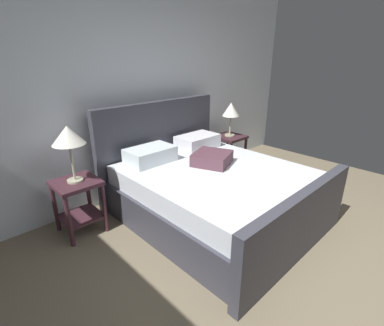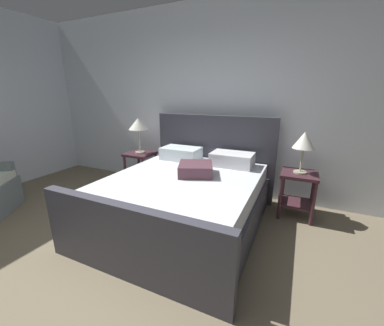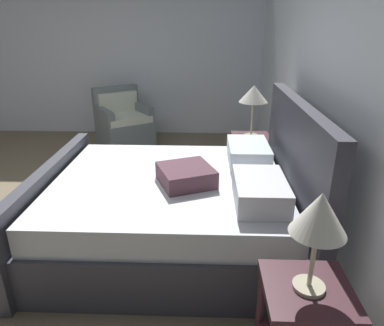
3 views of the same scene
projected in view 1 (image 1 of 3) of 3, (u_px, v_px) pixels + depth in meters
ground_plane at (325, 294)px, 2.31m from camera, size 6.25×5.25×0.02m
wall_back at (132, 86)px, 3.59m from camera, size 6.37×0.12×2.89m
bed at (211, 189)px, 3.30m from camera, size 1.87×2.15×1.26m
nightstand_right at (229, 147)px, 4.60m from camera, size 0.44×0.44×0.60m
table_lamp_right at (231, 110)px, 4.38m from camera, size 0.26×0.26×0.53m
nightstand_left at (78, 198)px, 2.99m from camera, size 0.44×0.44×0.60m
table_lamp_left at (68, 137)px, 2.75m from camera, size 0.32×0.32×0.59m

